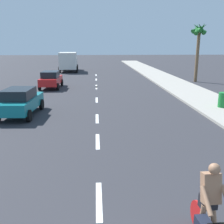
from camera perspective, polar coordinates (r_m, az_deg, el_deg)
The scene contains 16 objects.
ground_plane at distance 21.55m, azimuth -3.39°, elevation 3.93°, with size 160.00×160.00×0.00m, color #2D2D33.
sidewalk_strip at distance 24.80m, azimuth 15.21°, elevation 5.02°, with size 3.60×80.00×0.14m, color #9E998E.
lane_stripe_1 at distance 7.25m, azimuth -2.85°, elevation -18.67°, with size 0.16×1.80×0.01m, color white.
lane_stripe_2 at distance 11.12m, azimuth -3.15°, elevation -6.37°, with size 0.16×1.80×0.01m, color white.
lane_stripe_3 at distance 14.42m, azimuth -3.27°, elevation -1.43°, with size 0.16×1.80×0.01m, color white.
lane_stripe_4 at distance 19.24m, azimuth -3.36°, elevation 2.64°, with size 0.16×1.80×0.01m, color white.
lane_stripe_5 at distance 24.71m, azimuth -3.43°, elevation 5.31°, with size 0.16×1.80×0.01m, color white.
lane_stripe_6 at distance 25.64m, azimuth -3.43°, elevation 5.65°, with size 0.16×1.80×0.01m, color white.
lane_stripe_7 at distance 30.50m, azimuth -3.47°, elevation 7.08°, with size 0.16×1.80×0.01m, color white.
lane_stripe_8 at distance 34.99m, azimuth -3.49°, elevation 8.04°, with size 0.16×1.80×0.01m, color white.
cyclist at distance 5.73m, azimuth 20.37°, elevation -19.71°, with size 0.64×1.71×1.82m.
parked_car_teal at distance 15.76m, azimuth -19.36°, elevation 2.26°, with size 1.99×4.03×1.57m.
parked_car_red at distance 24.99m, azimuth -13.18°, elevation 6.98°, with size 1.84×3.83×1.57m.
delivery_truck at distance 40.06m, azimuth -9.46°, elevation 10.86°, with size 2.90×6.34×2.80m.
palm_tree_far at distance 29.84m, azimuth 18.40°, elevation 15.70°, with size 1.73×1.84×6.30m.
trash_bin_far at distance 17.74m, azimuth 23.08°, elevation 2.44°, with size 0.60×0.60×0.92m, color #19722D.
Camera 1 is at (-0.03, -1.18, 3.98)m, focal length 41.95 mm.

